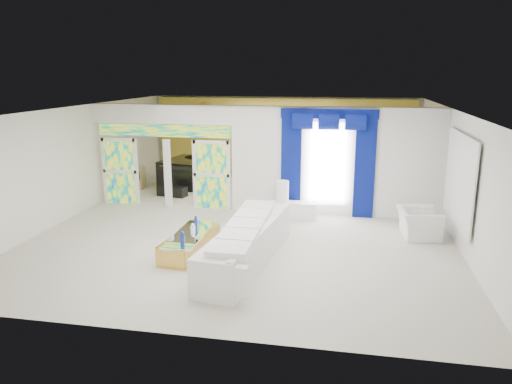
% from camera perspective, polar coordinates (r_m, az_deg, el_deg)
% --- Properties ---
extents(floor, '(12.00, 12.00, 0.00)m').
position_cam_1_polar(floor, '(13.18, -0.31, -3.35)').
color(floor, '#B7AF9E').
rests_on(floor, ground).
extents(dividing_wall, '(5.70, 0.18, 3.00)m').
position_cam_1_polar(dividing_wall, '(13.58, 9.45, 3.49)').
color(dividing_wall, white).
rests_on(dividing_wall, ground).
extents(dividing_header, '(4.30, 0.18, 0.55)m').
position_cam_1_polar(dividing_header, '(14.40, -10.88, 8.94)').
color(dividing_header, white).
rests_on(dividing_header, dividing_wall).
extents(stained_panel_left, '(0.95, 0.04, 2.00)m').
position_cam_1_polar(stained_panel_left, '(15.22, -15.59, 2.36)').
color(stained_panel_left, '#994C3F').
rests_on(stained_panel_left, ground).
extents(stained_panel_right, '(0.95, 0.04, 2.00)m').
position_cam_1_polar(stained_panel_right, '(14.20, -5.20, 2.02)').
color(stained_panel_right, '#994C3F').
rests_on(stained_panel_right, ground).
extents(stained_transom, '(4.00, 0.05, 0.35)m').
position_cam_1_polar(stained_transom, '(14.45, -10.80, 7.06)').
color(stained_transom, '#994C3F').
rests_on(stained_transom, dividing_header).
extents(window_pane, '(1.00, 0.02, 2.30)m').
position_cam_1_polar(window_pane, '(13.49, 8.37, 3.25)').
color(window_pane, white).
rests_on(window_pane, dividing_wall).
extents(blue_drape_left, '(0.55, 0.10, 2.80)m').
position_cam_1_polar(blue_drape_left, '(13.55, 4.13, 3.19)').
color(blue_drape_left, '#040A4B').
rests_on(blue_drape_left, ground).
extents(blue_drape_right, '(0.55, 0.10, 2.80)m').
position_cam_1_polar(blue_drape_right, '(13.47, 12.61, 2.83)').
color(blue_drape_right, '#040A4B').
rests_on(blue_drape_right, ground).
extents(blue_pelmet, '(2.60, 0.12, 0.25)m').
position_cam_1_polar(blue_pelmet, '(13.28, 8.58, 9.04)').
color(blue_pelmet, '#040A4B').
rests_on(blue_pelmet, dividing_wall).
extents(wall_mirror, '(0.04, 2.70, 1.90)m').
position_cam_1_polar(wall_mirror, '(11.87, 22.78, 1.34)').
color(wall_mirror, white).
rests_on(wall_mirror, ground).
extents(gold_curtains, '(9.70, 0.12, 2.90)m').
position_cam_1_polar(gold_curtains, '(18.57, 3.18, 6.43)').
color(gold_curtains, gold).
rests_on(gold_curtains, ground).
extents(white_sofa, '(1.33, 4.07, 0.76)m').
position_cam_1_polar(white_sofa, '(10.25, -1.04, -6.25)').
color(white_sofa, white).
rests_on(white_sofa, ground).
extents(coffee_table, '(0.88, 2.02, 0.43)m').
position_cam_1_polar(coffee_table, '(10.92, -7.71, -6.01)').
color(coffee_table, gold).
rests_on(coffee_table, ground).
extents(console_table, '(1.32, 0.48, 0.44)m').
position_cam_1_polar(console_table, '(13.45, 4.33, -2.07)').
color(console_table, white).
rests_on(console_table, ground).
extents(table_lamp, '(0.36, 0.36, 0.58)m').
position_cam_1_polar(table_lamp, '(13.35, 3.09, 0.08)').
color(table_lamp, silver).
rests_on(table_lamp, console_table).
extents(armchair, '(1.03, 1.15, 0.69)m').
position_cam_1_polar(armchair, '(12.45, 18.49, -3.48)').
color(armchair, white).
rests_on(armchair, ground).
extents(grand_piano, '(1.76, 2.09, 0.93)m').
position_cam_1_polar(grand_piano, '(17.35, -8.00, 2.32)').
color(grand_piano, black).
rests_on(grand_piano, ground).
extents(piano_bench, '(1.01, 0.56, 0.32)m').
position_cam_1_polar(piano_bench, '(15.95, -9.78, 0.09)').
color(piano_bench, black).
rests_on(piano_bench, ground).
extents(tv_console, '(0.52, 0.48, 0.73)m').
position_cam_1_polar(tv_console, '(17.18, -13.82, 1.59)').
color(tv_console, tan).
rests_on(tv_console, ground).
extents(chandelier, '(0.60, 0.60, 0.60)m').
position_cam_1_polar(chandelier, '(16.49, -6.00, 9.45)').
color(chandelier, gold).
rests_on(chandelier, ceiling).
extents(decanters, '(0.16, 1.23, 0.22)m').
position_cam_1_polar(decanters, '(10.80, -7.76, -4.50)').
color(decanters, navy).
rests_on(decanters, coffee_table).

